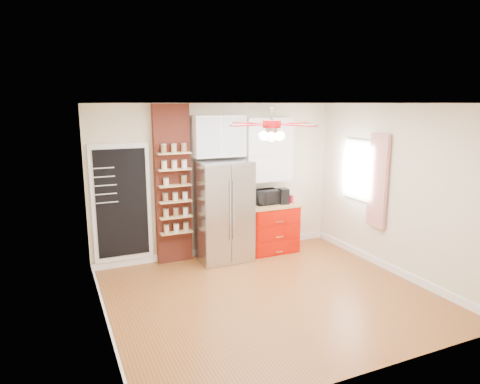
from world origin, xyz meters
name	(u,v)px	position (x,y,z in m)	size (l,w,h in m)	color
floor	(269,295)	(0.00, 0.00, 0.00)	(4.50, 4.50, 0.00)	#9C5027
ceiling	(272,103)	(0.00, 0.00, 2.70)	(4.50, 4.50, 0.00)	white
wall_back	(218,180)	(0.00, 2.00, 1.35)	(4.50, 0.02, 2.70)	beige
wall_front	(370,248)	(0.00, -2.00, 1.35)	(4.50, 0.02, 2.70)	beige
wall_left	(99,222)	(-2.25, 0.00, 1.35)	(0.02, 4.00, 2.70)	beige
wall_right	(396,190)	(2.25, 0.00, 1.35)	(0.02, 4.00, 2.70)	beige
chalkboard	(122,203)	(-1.70, 1.96, 1.10)	(0.95, 0.05, 1.95)	white
brick_pillar	(173,185)	(-0.85, 1.92, 1.35)	(0.60, 0.16, 2.70)	brown
fridge	(223,211)	(-0.05, 1.63, 0.88)	(0.90, 0.70, 1.75)	#AAAAAF
upper_glass_cabinet	(218,136)	(-0.05, 1.82, 2.15)	(0.90, 0.35, 0.70)	white
red_cabinet	(271,227)	(0.92, 1.68, 0.45)	(0.94, 0.64, 0.90)	#B90C00
upper_shelf_unit	(268,150)	(0.92, 1.85, 1.88)	(0.90, 0.30, 1.15)	white
window	(359,170)	(2.23, 0.90, 1.55)	(0.04, 0.75, 1.05)	white
curtain	(378,181)	(2.18, 0.35, 1.45)	(0.06, 0.40, 1.55)	red
ceiling_fan	(272,125)	(0.00, 0.00, 2.42)	(1.40, 1.40, 0.44)	silver
toaster_oven	(266,197)	(0.83, 1.71, 1.03)	(0.47, 0.32, 0.26)	black
coffee_maker	(283,196)	(1.12, 1.59, 1.04)	(0.16, 0.20, 0.28)	black
canister_left	(291,199)	(1.29, 1.60, 0.97)	(0.09, 0.09, 0.14)	#B60A2A
canister_right	(287,198)	(1.29, 1.74, 0.97)	(0.10, 0.10, 0.14)	#A72809
pantry_jar_oats	(166,182)	(-1.00, 1.77, 1.43)	(0.09, 0.09, 0.12)	beige
pantry_jar_beans	(184,180)	(-0.69, 1.79, 1.44)	(0.10, 0.10, 0.14)	olive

